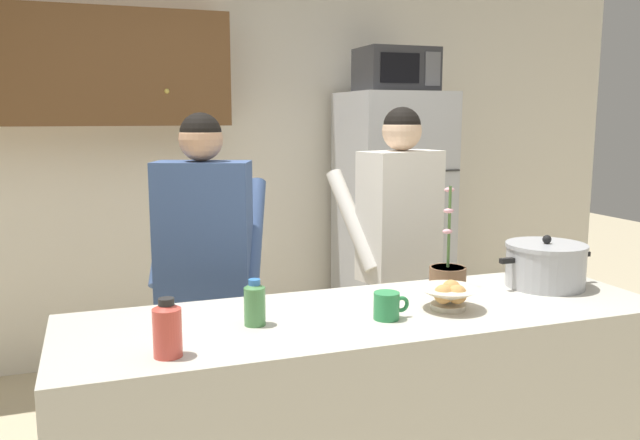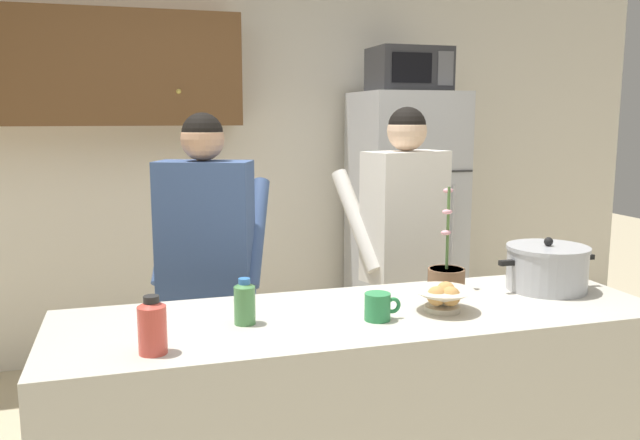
{
  "view_description": "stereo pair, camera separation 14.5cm",
  "coord_description": "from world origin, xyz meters",
  "px_view_note": "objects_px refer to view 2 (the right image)",
  "views": [
    {
      "loc": [
        -0.92,
        -2.06,
        1.62
      ],
      "look_at": [
        0.0,
        0.55,
        1.17
      ],
      "focal_mm": 36.33,
      "sensor_mm": 36.0,
      "label": 1
    },
    {
      "loc": [
        -0.78,
        -2.1,
        1.62
      ],
      "look_at": [
        0.0,
        0.55,
        1.17
      ],
      "focal_mm": 36.33,
      "sensor_mm": 36.0,
      "label": 2
    }
  ],
  "objects_px": {
    "person_near_pot": "(206,251)",
    "person_by_sink": "(404,233)",
    "microwave": "(409,70)",
    "coffee_mug": "(378,307)",
    "bottle_near_edge": "(152,325)",
    "refrigerator": "(404,226)",
    "potted_orchid": "(446,275)",
    "cooking_pot": "(547,268)",
    "bread_bowl": "(443,298)",
    "bottle_mid_counter": "(245,302)"
  },
  "relations": [
    {
      "from": "microwave",
      "to": "bottle_near_edge",
      "type": "height_order",
      "value": "microwave"
    },
    {
      "from": "cooking_pot",
      "to": "coffee_mug",
      "type": "distance_m",
      "value": 0.82
    },
    {
      "from": "cooking_pot",
      "to": "bread_bowl",
      "type": "xyz_separation_m",
      "value": [
        -0.54,
        -0.15,
        -0.04
      ]
    },
    {
      "from": "cooking_pot",
      "to": "person_by_sink",
      "type": "bearing_deg",
      "value": 111.77
    },
    {
      "from": "refrigerator",
      "to": "bottle_near_edge",
      "type": "bearing_deg",
      "value": -129.83
    },
    {
      "from": "person_near_pot",
      "to": "person_by_sink",
      "type": "relative_size",
      "value": 0.98
    },
    {
      "from": "bottle_mid_counter",
      "to": "person_near_pot",
      "type": "bearing_deg",
      "value": 92.71
    },
    {
      "from": "bread_bowl",
      "to": "cooking_pot",
      "type": "bearing_deg",
      "value": 15.48
    },
    {
      "from": "refrigerator",
      "to": "potted_orchid",
      "type": "distance_m",
      "value": 1.74
    },
    {
      "from": "bottle_near_edge",
      "to": "potted_orchid",
      "type": "xyz_separation_m",
      "value": [
        1.17,
        0.41,
        -0.03
      ]
    },
    {
      "from": "microwave",
      "to": "potted_orchid",
      "type": "distance_m",
      "value": 1.95
    },
    {
      "from": "person_near_pot",
      "to": "bottle_mid_counter",
      "type": "distance_m",
      "value": 0.78
    },
    {
      "from": "bread_bowl",
      "to": "potted_orchid",
      "type": "xyz_separation_m",
      "value": [
        0.15,
        0.27,
        0.01
      ]
    },
    {
      "from": "refrigerator",
      "to": "microwave",
      "type": "xyz_separation_m",
      "value": [
        0.0,
        -0.02,
        1.03
      ]
    },
    {
      "from": "cooking_pot",
      "to": "potted_orchid",
      "type": "height_order",
      "value": "potted_orchid"
    },
    {
      "from": "bottle_near_edge",
      "to": "bottle_mid_counter",
      "type": "height_order",
      "value": "bottle_near_edge"
    },
    {
      "from": "person_near_pot",
      "to": "cooking_pot",
      "type": "xyz_separation_m",
      "value": [
        1.28,
        -0.69,
        -0.01
      ]
    },
    {
      "from": "microwave",
      "to": "person_by_sink",
      "type": "height_order",
      "value": "microwave"
    },
    {
      "from": "coffee_mug",
      "to": "bottle_near_edge",
      "type": "distance_m",
      "value": 0.77
    },
    {
      "from": "refrigerator",
      "to": "person_by_sink",
      "type": "xyz_separation_m",
      "value": [
        -0.46,
        -1.02,
        0.15
      ]
    },
    {
      "from": "microwave",
      "to": "bottle_mid_counter",
      "type": "bearing_deg",
      "value": -127.41
    },
    {
      "from": "refrigerator",
      "to": "person_near_pot",
      "type": "distance_m",
      "value": 1.81
    },
    {
      "from": "microwave",
      "to": "person_by_sink",
      "type": "distance_m",
      "value": 1.41
    },
    {
      "from": "microwave",
      "to": "person_near_pot",
      "type": "height_order",
      "value": "microwave"
    },
    {
      "from": "refrigerator",
      "to": "coffee_mug",
      "type": "bearing_deg",
      "value": -116.19
    },
    {
      "from": "refrigerator",
      "to": "bottle_near_edge",
      "type": "height_order",
      "value": "refrigerator"
    },
    {
      "from": "microwave",
      "to": "person_by_sink",
      "type": "bearing_deg",
      "value": -114.59
    },
    {
      "from": "bottle_near_edge",
      "to": "potted_orchid",
      "type": "distance_m",
      "value": 1.24
    },
    {
      "from": "coffee_mug",
      "to": "bottle_mid_counter",
      "type": "relative_size",
      "value": 0.83
    },
    {
      "from": "refrigerator",
      "to": "bottle_mid_counter",
      "type": "distance_m",
      "value": 2.34
    },
    {
      "from": "bread_bowl",
      "to": "bottle_near_edge",
      "type": "bearing_deg",
      "value": -172.41
    },
    {
      "from": "person_near_pot",
      "to": "bottle_near_edge",
      "type": "relative_size",
      "value": 9.28
    },
    {
      "from": "person_by_sink",
      "to": "cooking_pot",
      "type": "xyz_separation_m",
      "value": [
        0.3,
        -0.75,
        -0.03
      ]
    },
    {
      "from": "bottle_near_edge",
      "to": "person_near_pot",
      "type": "bearing_deg",
      "value": 74.46
    },
    {
      "from": "refrigerator",
      "to": "coffee_mug",
      "type": "distance_m",
      "value": 2.17
    },
    {
      "from": "bottle_near_edge",
      "to": "bottle_mid_counter",
      "type": "relative_size",
      "value": 1.11
    },
    {
      "from": "person_near_pot",
      "to": "person_by_sink",
      "type": "distance_m",
      "value": 0.99
    },
    {
      "from": "coffee_mug",
      "to": "person_by_sink",
      "type": "bearing_deg",
      "value": 61.62
    },
    {
      "from": "coffee_mug",
      "to": "bread_bowl",
      "type": "distance_m",
      "value": 0.26
    },
    {
      "from": "microwave",
      "to": "person_by_sink",
      "type": "relative_size",
      "value": 0.29
    },
    {
      "from": "person_near_pot",
      "to": "bottle_near_edge",
      "type": "distance_m",
      "value": 1.01
    },
    {
      "from": "person_by_sink",
      "to": "cooking_pot",
      "type": "relative_size",
      "value": 3.81
    },
    {
      "from": "cooking_pot",
      "to": "bottle_near_edge",
      "type": "height_order",
      "value": "cooking_pot"
    },
    {
      "from": "cooking_pot",
      "to": "bread_bowl",
      "type": "distance_m",
      "value": 0.56
    },
    {
      "from": "microwave",
      "to": "potted_orchid",
      "type": "bearing_deg",
      "value": -108.51
    },
    {
      "from": "person_near_pot",
      "to": "bread_bowl",
      "type": "distance_m",
      "value": 1.12
    },
    {
      "from": "microwave",
      "to": "refrigerator",
      "type": "bearing_deg",
      "value": 90.07
    },
    {
      "from": "refrigerator",
      "to": "person_near_pot",
      "type": "xyz_separation_m",
      "value": [
        -1.44,
        -1.08,
        0.13
      ]
    },
    {
      "from": "coffee_mug",
      "to": "bread_bowl",
      "type": "bearing_deg",
      "value": 6.21
    },
    {
      "from": "cooking_pot",
      "to": "bottle_mid_counter",
      "type": "relative_size",
      "value": 2.76
    }
  ]
}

